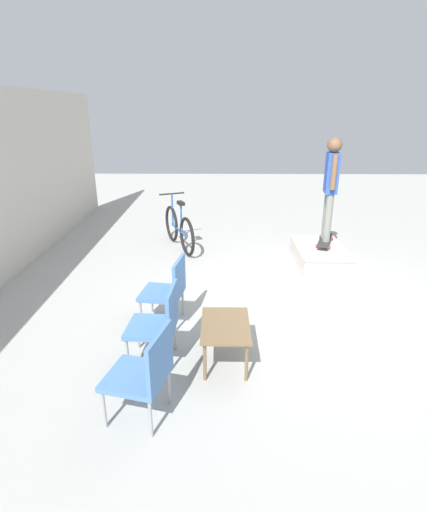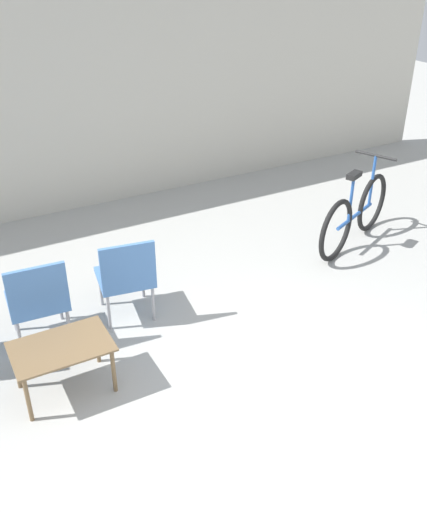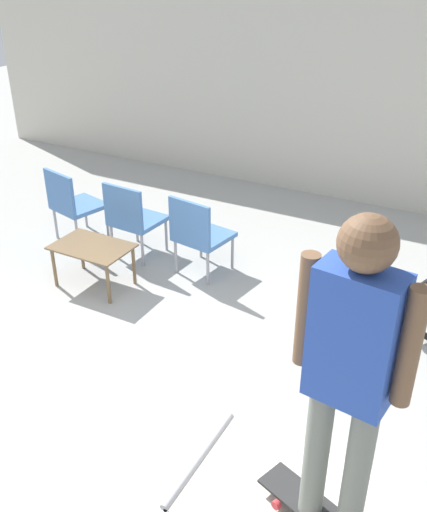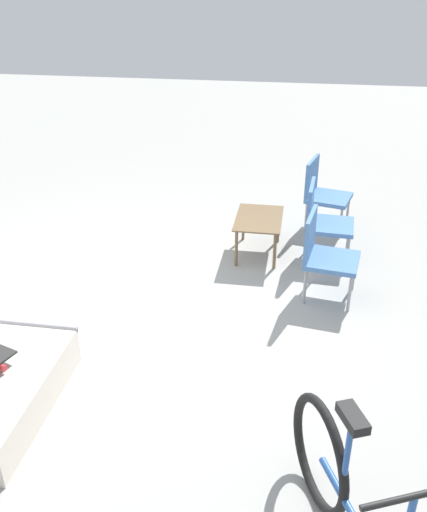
{
  "view_description": "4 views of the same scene",
  "coord_description": "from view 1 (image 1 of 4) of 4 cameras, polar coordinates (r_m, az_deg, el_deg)",
  "views": [
    {
      "loc": [
        -5.13,
        1.23,
        2.69
      ],
      "look_at": [
        0.12,
        1.29,
        0.72
      ],
      "focal_mm": 28.0,
      "sensor_mm": 36.0,
      "label": 1
    },
    {
      "loc": [
        -1.98,
        -2.65,
        3.37
      ],
      "look_at": [
        0.18,
        1.3,
        0.81
      ],
      "focal_mm": 40.0,
      "sensor_mm": 36.0,
      "label": 2
    },
    {
      "loc": [
        2.24,
        -2.8,
        3.12
      ],
      "look_at": [
        0.1,
        1.14,
        0.71
      ],
      "focal_mm": 40.0,
      "sensor_mm": 36.0,
      "label": 3
    },
    {
      "loc": [
        4.72,
        1.58,
        3.1
      ],
      "look_at": [
        0.26,
        0.87,
        0.75
      ],
      "focal_mm": 40.0,
      "sensor_mm": 36.0,
      "label": 4
    }
  ],
  "objects": [
    {
      "name": "ground_plane",
      "position": [
        5.92,
        12.71,
        -6.99
      ],
      "size": [
        24.0,
        24.0,
        0.0
      ],
      "primitive_type": "plane",
      "color": "#A8A8A3"
    },
    {
      "name": "skate_ramp_box",
      "position": [
        7.46,
        14.95,
        0.04
      ],
      "size": [
        1.41,
        0.84,
        0.35
      ],
      "color": "silver",
      "rests_on": "ground_plane"
    },
    {
      "name": "skateboard_on_ramp",
      "position": [
        7.56,
        15.63,
        2.21
      ],
      "size": [
        0.88,
        0.48,
        0.07
      ],
      "rotation": [
        0.0,
        0.0,
        -0.34
      ],
      "color": "#2D2D2D",
      "rests_on": "skate_ramp_box"
    },
    {
      "name": "person_skater",
      "position": [
        7.31,
        16.44,
        10.23
      ],
      "size": [
        0.57,
        0.25,
        1.79
      ],
      "rotation": [
        0.0,
        0.0,
        -0.13
      ],
      "color": "gray",
      "rests_on": "skateboard_on_ramp"
    },
    {
      "name": "coffee_table",
      "position": [
        4.45,
        1.71,
        -10.45
      ],
      "size": [
        0.8,
        0.53,
        0.46
      ],
      "color": "brown",
      "rests_on": "ground_plane"
    },
    {
      "name": "patio_chair_left",
      "position": [
        3.71,
        -9.75,
        -15.86
      ],
      "size": [
        0.63,
        0.63,
        0.9
      ],
      "rotation": [
        0.0,
        0.0,
        2.9
      ],
      "color": "#99999E",
      "rests_on": "ground_plane"
    },
    {
      "name": "patio_chair_center",
      "position": [
        4.43,
        -7.76,
        -9.19
      ],
      "size": [
        0.55,
        0.55,
        0.9
      ],
      "rotation": [
        0.0,
        0.0,
        3.07
      ],
      "color": "#99999E",
      "rests_on": "ground_plane"
    },
    {
      "name": "patio_chair_right",
      "position": [
        5.18,
        -6.46,
        -4.54
      ],
      "size": [
        0.59,
        0.59,
        0.9
      ],
      "rotation": [
        0.0,
        0.0,
        2.99
      ],
      "color": "#99999E",
      "rests_on": "ground_plane"
    },
    {
      "name": "bicycle",
      "position": [
        8.03,
        -4.98,
        3.91
      ],
      "size": [
        1.61,
        0.78,
        1.05
      ],
      "rotation": [
        0.0,
        0.0,
        0.41
      ],
      "color": "black",
      "rests_on": "ground_plane"
    }
  ]
}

